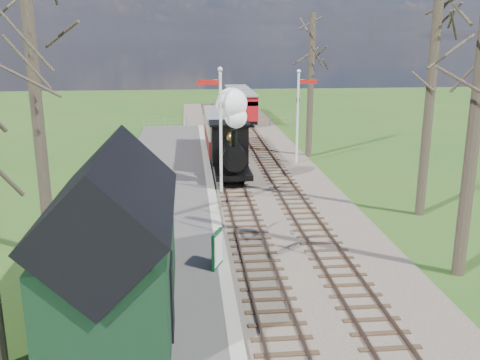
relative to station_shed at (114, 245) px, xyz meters
The scene contains 18 objects.
distant_hills 63.40m from the station_shed, 84.61° to the left, with size 114.40×48.00×22.02m.
ballast_bed 18.98m from the station_shed, 72.73° to the left, with size 8.00×60.00×0.10m, color brown.
track_near 18.63m from the station_shed, 76.57° to the left, with size 1.60×60.00×0.15m.
track_far 19.40m from the station_shed, 69.04° to the left, with size 1.60×60.00×0.15m.
platform 10.26m from the station_shed, 85.44° to the left, with size 5.00×44.00×0.20m, color #474442.
coping_strip 10.69m from the station_shed, 72.79° to the left, with size 0.40×44.00×0.21m, color #B2AD9E.
station_shed is the anchor object (origin of this frame).
semaphore_near 12.58m from the station_shed, 73.62° to the left, with size 1.22×0.24×6.22m.
semaphore_far 20.01m from the station_shed, 64.28° to the left, with size 1.22×0.24×5.72m.
bare_trees 8.81m from the station_shed, 47.30° to the left, with size 15.51×22.39×12.00m.
fence_line 32.38m from the station_shed, 81.83° to the left, with size 12.60×0.08×1.00m.
locomotive 14.98m from the station_shed, 73.38° to the left, with size 1.99×4.64×4.97m.
coach 20.88m from the station_shed, 78.12° to the left, with size 2.32×7.95×2.44m.
red_carriage_a 34.08m from the station_shed, 78.32° to the left, with size 2.15×5.32×2.26m.
red_carriage_b 39.48m from the station_shed, 79.94° to the left, with size 2.15×5.32×2.26m.
sign_board 4.35m from the station_shed, 45.11° to the left, with size 0.41×0.82×1.25m.
bench 3.67m from the station_shed, 74.74° to the left, with size 0.80×1.48×0.81m.
person 1.98m from the station_shed, ahead, with size 0.44×0.29×1.21m, color #1A222F.
Camera 1 is at (-2.26, -9.48, 7.61)m, focal length 40.00 mm.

